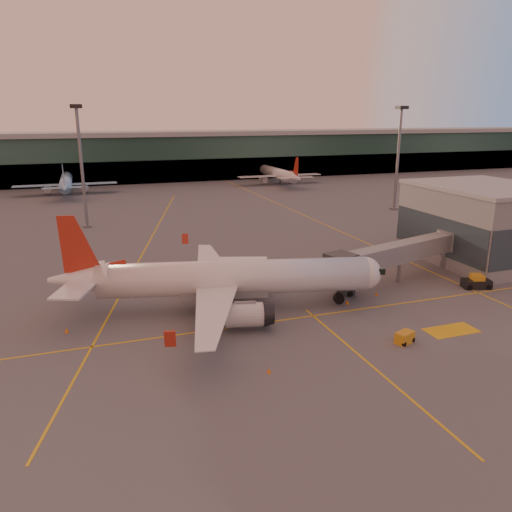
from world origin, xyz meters
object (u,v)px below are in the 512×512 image
object	(u,v)px
pushback_tug	(477,283)
gpu_cart	(405,338)
main_airplane	(223,279)
catering_truck	(244,275)

from	to	relation	value
pushback_tug	gpu_cart	bearing A→B (deg)	-133.31
main_airplane	gpu_cart	distance (m)	22.38
gpu_cart	pushback_tug	size ratio (longest dim) A/B	0.58
catering_truck	main_airplane	bearing A→B (deg)	-114.41
main_airplane	catering_truck	xyz separation A→B (m)	(4.14, 4.51, -1.22)
catering_truck	gpu_cart	xyz separation A→B (m)	(11.72, -19.93, -2.20)
main_airplane	gpu_cart	size ratio (longest dim) A/B	16.58
pushback_tug	catering_truck	bearing A→B (deg)	-178.00
catering_truck	pushback_tug	world-z (taller)	catering_truck
catering_truck	gpu_cart	world-z (taller)	catering_truck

